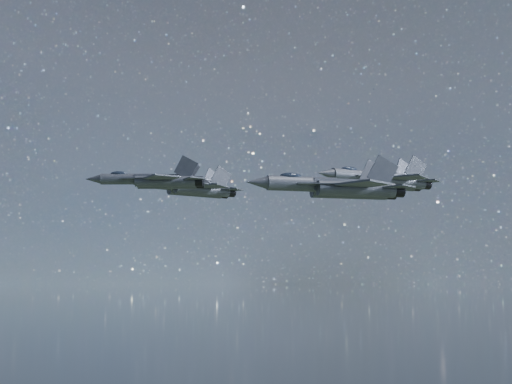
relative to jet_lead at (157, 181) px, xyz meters
name	(u,v)px	position (x,y,z in m)	size (l,w,h in m)	color
jet_lead	(157,181)	(0.00, 0.00, 0.00)	(15.17, 10.07, 3.86)	#31353E
jet_left	(190,188)	(7.25, 11.18, 0.86)	(17.71, 12.08, 4.45)	#31353E
jet_right	(340,187)	(11.71, -26.10, -3.63)	(15.80, 11.04, 3.98)	#31353E
jet_slot	(384,180)	(30.17, -2.87, 1.23)	(18.15, 12.68, 4.57)	#31353E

